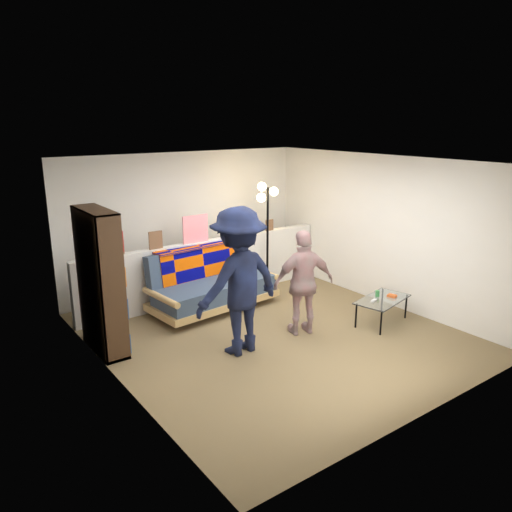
{
  "coord_description": "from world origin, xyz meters",
  "views": [
    {
      "loc": [
        -4.02,
        -5.13,
        2.95
      ],
      "look_at": [
        0.0,
        0.4,
        1.05
      ],
      "focal_mm": 35.0,
      "sensor_mm": 36.0,
      "label": 1
    }
  ],
  "objects": [
    {
      "name": "bookshelf",
      "position": [
        -2.08,
        0.91,
        0.87
      ],
      "size": [
        0.31,
        0.94,
        1.87
      ],
      "color": "#301D10",
      "rests_on": "ground"
    },
    {
      "name": "person_right",
      "position": [
        0.37,
        -0.22,
        0.74
      ],
      "size": [
        0.94,
        0.62,
        1.49
      ],
      "primitive_type": "imported",
      "rotation": [
        0.0,
        0.0,
        2.82
      ],
      "color": "#D2888A",
      "rests_on": "ground"
    },
    {
      "name": "floor_lamp",
      "position": [
        1.06,
        1.56,
        1.34
      ],
      "size": [
        0.44,
        0.37,
        1.9
      ],
      "color": "black",
      "rests_on": "ground"
    },
    {
      "name": "ground",
      "position": [
        0.0,
        0.0,
        0.0
      ],
      "size": [
        5.0,
        5.0,
        0.0
      ],
      "primitive_type": "plane",
      "color": "brown",
      "rests_on": "ground"
    },
    {
      "name": "room_shell",
      "position": [
        0.0,
        0.47,
        1.67
      ],
      "size": [
        4.6,
        5.05,
        2.45
      ],
      "color": "silver",
      "rests_on": "ground"
    },
    {
      "name": "half_wall_ledge",
      "position": [
        0.0,
        1.8,
        0.5
      ],
      "size": [
        4.45,
        0.15,
        1.0
      ],
      "primitive_type": "cube",
      "color": "silver",
      "rests_on": "ground"
    },
    {
      "name": "coffee_table",
      "position": [
        1.55,
        -0.64,
        0.35
      ],
      "size": [
        0.99,
        0.69,
        0.47
      ],
      "color": "black",
      "rests_on": "ground"
    },
    {
      "name": "person_left",
      "position": [
        -0.68,
        -0.16,
        0.95
      ],
      "size": [
        1.29,
        0.81,
        1.91
      ],
      "primitive_type": "imported",
      "rotation": [
        0.0,
        0.0,
        3.23
      ],
      "color": "black",
      "rests_on": "ground"
    },
    {
      "name": "futon_sofa",
      "position": [
        -0.16,
        1.37,
        0.41
      ],
      "size": [
        2.11,
        1.15,
        0.87
      ],
      "color": "tan",
      "rests_on": "ground"
    },
    {
      "name": "ledge_decor",
      "position": [
        -0.23,
        1.78,
        1.18
      ],
      "size": [
        2.97,
        0.02,
        0.45
      ],
      "color": "brown",
      "rests_on": "half_wall_ledge"
    }
  ]
}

